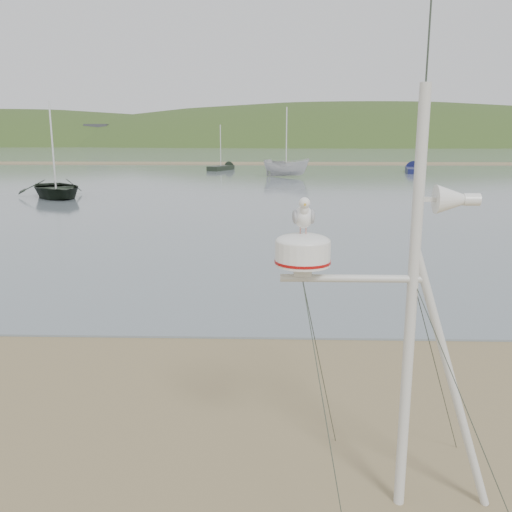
{
  "coord_description": "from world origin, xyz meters",
  "views": [
    {
      "loc": [
        1.95,
        -5.71,
        3.78
      ],
      "look_at": [
        1.76,
        1.0,
        2.29
      ],
      "focal_mm": 38.0,
      "sensor_mm": 36.0,
      "label": 1
    }
  ],
  "objects_px": {
    "boat_dark": "(53,153)",
    "sailboat_dark_mid": "(226,167)",
    "mast_rig": "(401,396)",
    "boat_white": "(286,152)",
    "sailboat_blue_far": "(414,169)"
  },
  "relations": [
    {
      "from": "mast_rig",
      "to": "sailboat_dark_mid",
      "type": "xyz_separation_m",
      "value": [
        -6.48,
        56.84,
        -0.94
      ]
    },
    {
      "from": "mast_rig",
      "to": "boat_white",
      "type": "height_order",
      "value": "mast_rig"
    },
    {
      "from": "sailboat_dark_mid",
      "to": "sailboat_blue_far",
      "type": "height_order",
      "value": "sailboat_blue_far"
    },
    {
      "from": "boat_dark",
      "to": "sailboat_blue_far",
      "type": "relative_size",
      "value": 0.77
    },
    {
      "from": "mast_rig",
      "to": "sailboat_blue_far",
      "type": "bearing_deg",
      "value": 75.61
    },
    {
      "from": "boat_dark",
      "to": "boat_white",
      "type": "distance_m",
      "value": 22.84
    },
    {
      "from": "mast_rig",
      "to": "boat_dark",
      "type": "distance_m",
      "value": 31.78
    },
    {
      "from": "mast_rig",
      "to": "sailboat_blue_far",
      "type": "distance_m",
      "value": 55.98
    },
    {
      "from": "boat_dark",
      "to": "sailboat_blue_far",
      "type": "bearing_deg",
      "value": 9.75
    },
    {
      "from": "boat_white",
      "to": "sailboat_dark_mid",
      "type": "relative_size",
      "value": 0.84
    },
    {
      "from": "boat_dark",
      "to": "sailboat_blue_far",
      "type": "xyz_separation_m",
      "value": [
        28.56,
        26.06,
        -2.48
      ]
    },
    {
      "from": "mast_rig",
      "to": "sailboat_dark_mid",
      "type": "distance_m",
      "value": 57.21
    },
    {
      "from": "boat_white",
      "to": "boat_dark",
      "type": "bearing_deg",
      "value": 163.06
    },
    {
      "from": "boat_dark",
      "to": "sailboat_dark_mid",
      "type": "xyz_separation_m",
      "value": [
        8.17,
        28.68,
        -2.48
      ]
    },
    {
      "from": "boat_white",
      "to": "sailboat_dark_mid",
      "type": "bearing_deg",
      "value": 53.16
    }
  ]
}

